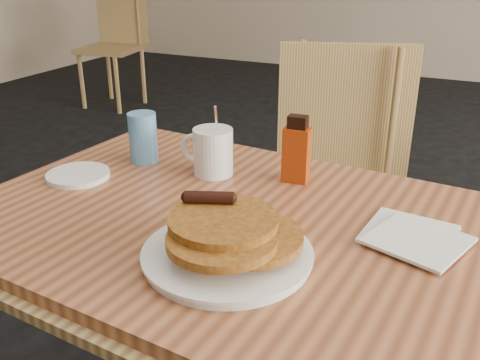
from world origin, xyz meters
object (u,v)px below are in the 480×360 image
object	(u,v)px
chair_main_far	(333,170)
chair_wall_extra	(116,33)
syrup_bottle	(296,151)
coffee_mug	(212,151)
blue_tumbler	(143,137)
main_table	(243,239)
pancake_plate	(228,244)

from	to	relation	value
chair_main_far	chair_wall_extra	world-z (taller)	chair_wall_extra
chair_main_far	syrup_bottle	size ratio (longest dim) A/B	6.32
coffee_mug	syrup_bottle	distance (m)	0.19
blue_tumbler	chair_main_far	bearing A→B (deg)	59.14
chair_main_far	blue_tumbler	xyz separation A→B (m)	(-0.33, -0.55, 0.23)
coffee_mug	main_table	bearing A→B (deg)	-34.12
main_table	pancake_plate	bearing A→B (deg)	-75.03
coffee_mug	chair_wall_extra	bearing A→B (deg)	144.66
chair_wall_extra	syrup_bottle	xyz separation A→B (m)	(2.52, -2.63, 0.23)
main_table	chair_wall_extra	world-z (taller)	chair_wall_extra
coffee_mug	syrup_bottle	size ratio (longest dim) A/B	1.12
coffee_mug	pancake_plate	bearing A→B (deg)	-44.54
main_table	syrup_bottle	size ratio (longest dim) A/B	7.93
chair_wall_extra	pancake_plate	distance (m)	3.92
chair_wall_extra	coffee_mug	xyz separation A→B (m)	(2.33, -2.67, 0.22)
syrup_bottle	blue_tumbler	world-z (taller)	syrup_bottle
chair_main_far	pancake_plate	distance (m)	0.90
pancake_plate	syrup_bottle	size ratio (longest dim) A/B	1.89
blue_tumbler	main_table	bearing A→B (deg)	-27.00
chair_wall_extra	blue_tumbler	xyz separation A→B (m)	(2.14, -2.67, 0.22)
chair_main_far	pancake_plate	world-z (taller)	chair_main_far
pancake_plate	coffee_mug	world-z (taller)	coffee_mug
pancake_plate	syrup_bottle	xyz separation A→B (m)	(-0.01, 0.36, 0.04)
main_table	chair_wall_extra	size ratio (longest dim) A/B	1.22
chair_main_far	main_table	bearing A→B (deg)	-106.93
chair_wall_extra	syrup_bottle	size ratio (longest dim) A/B	6.48
chair_wall_extra	coffee_mug	size ratio (longest dim) A/B	5.78
main_table	chair_wall_extra	distance (m)	3.78
main_table	syrup_bottle	distance (m)	0.25
chair_wall_extra	coffee_mug	world-z (taller)	chair_wall_extra
chair_wall_extra	syrup_bottle	world-z (taller)	chair_wall_extra
chair_main_far	blue_tumbler	bearing A→B (deg)	-139.50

